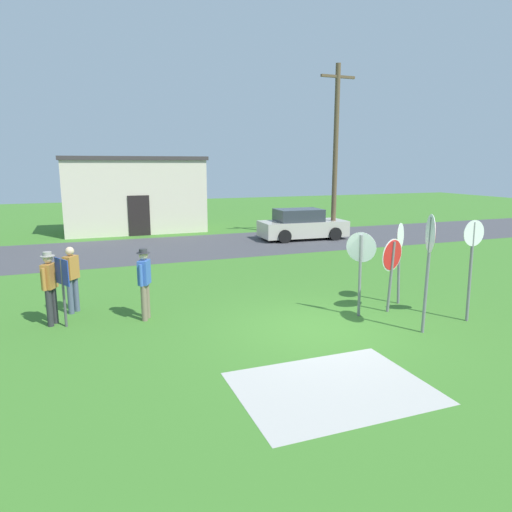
# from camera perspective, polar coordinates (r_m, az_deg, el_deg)

# --- Properties ---
(ground_plane) EXTENTS (80.00, 80.00, 0.00)m
(ground_plane) POSITION_cam_1_polar(r_m,az_deg,el_deg) (10.78, 7.27, -8.88)
(ground_plane) COLOR #3D7528
(street_asphalt) EXTENTS (60.00, 6.40, 0.01)m
(street_asphalt) POSITION_cam_1_polar(r_m,az_deg,el_deg) (21.27, -7.41, 1.19)
(street_asphalt) COLOR #424247
(street_asphalt) RESTS_ON ground
(concrete_path) EXTENTS (3.20, 2.40, 0.01)m
(concrete_path) POSITION_cam_1_polar(r_m,az_deg,el_deg) (8.18, 9.40, -15.74)
(concrete_path) COLOR #ADAAA3
(concrete_path) RESTS_ON ground
(building_background) EXTENTS (7.54, 3.74, 4.09)m
(building_background) POSITION_cam_1_polar(r_m,az_deg,el_deg) (26.59, -14.79, 7.37)
(building_background) COLOR beige
(building_background) RESTS_ON ground
(utility_pole) EXTENTS (1.80, 0.24, 8.36)m
(utility_pole) POSITION_cam_1_polar(r_m,az_deg,el_deg) (23.40, 9.79, 12.75)
(utility_pole) COLOR brown
(utility_pole) RESTS_ON ground
(parked_car_on_street) EXTENTS (4.39, 2.19, 1.51)m
(parked_car_on_street) POSITION_cam_1_polar(r_m,az_deg,el_deg) (23.23, 5.67, 3.79)
(parked_car_on_street) COLOR #B7B2A3
(parked_car_on_street) RESTS_ON ground
(stop_sign_rear_left) EXTENTS (0.51, 0.59, 2.10)m
(stop_sign_rear_left) POSITION_cam_1_polar(r_m,az_deg,el_deg) (11.43, 12.79, -0.45)
(stop_sign_rear_left) COLOR slate
(stop_sign_rear_left) RESTS_ON ground
(stop_sign_leaning_left) EXTENTS (0.61, 0.12, 2.43)m
(stop_sign_leaning_left) POSITION_cam_1_polar(r_m,az_deg,el_deg) (11.94, 25.08, 0.10)
(stop_sign_leaning_left) COLOR slate
(stop_sign_leaning_left) RESTS_ON ground
(stop_sign_low_front) EXTENTS (0.79, 0.33, 1.89)m
(stop_sign_low_front) POSITION_cam_1_polar(r_m,az_deg,el_deg) (12.00, 16.41, -0.81)
(stop_sign_low_front) COLOR slate
(stop_sign_low_front) RESTS_ON ground
(stop_sign_center_cluster) EXTENTS (0.41, 0.74, 2.65)m
(stop_sign_center_cluster) POSITION_cam_1_polar(r_m,az_deg,el_deg) (10.65, 20.58, 0.48)
(stop_sign_center_cluster) COLOR slate
(stop_sign_center_cluster) RESTS_ON ground
(stop_sign_nearest) EXTENTS (0.56, 0.45, 2.18)m
(stop_sign_nearest) POSITION_cam_1_polar(r_m,az_deg,el_deg) (12.80, 17.30, 0.75)
(stop_sign_nearest) COLOR slate
(stop_sign_nearest) RESTS_ON ground
(person_in_teal) EXTENTS (0.35, 0.52, 1.74)m
(person_in_teal) POSITION_cam_1_polar(r_m,az_deg,el_deg) (11.68, -24.09, -3.17)
(person_in_teal) COLOR #2D2D33
(person_in_teal) RESTS_ON ground
(person_near_signs) EXTENTS (0.39, 0.47, 1.69)m
(person_near_signs) POSITION_cam_1_polar(r_m,az_deg,el_deg) (12.44, -21.79, -2.30)
(person_near_signs) COLOR #4C5670
(person_near_signs) RESTS_ON ground
(person_with_sunhat) EXTENTS (0.35, 0.52, 1.74)m
(person_with_sunhat) POSITION_cam_1_polar(r_m,az_deg,el_deg) (11.36, -13.60, -2.87)
(person_with_sunhat) COLOR #7A6B56
(person_with_sunhat) RESTS_ON ground
(info_panel_leftmost) EXTENTS (0.30, 0.54, 1.60)m
(info_panel_leftmost) POSITION_cam_1_polar(r_m,az_deg,el_deg) (11.39, -22.76, -2.80)
(info_panel_leftmost) COLOR #4C4C51
(info_panel_leftmost) RESTS_ON ground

